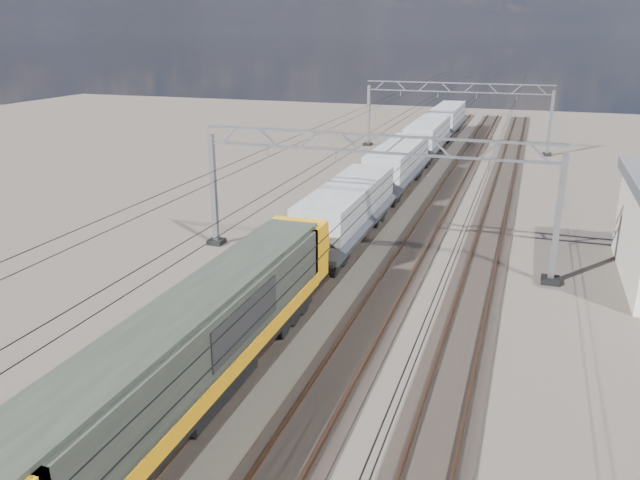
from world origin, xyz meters
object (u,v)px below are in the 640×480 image
(catenary_gantry_far, at_px, (456,114))
(locomotive, at_px, (198,342))
(catenary_gantry_mid, at_px, (371,194))
(hopper_wagon_mid, at_px, (398,163))
(hopper_wagon_lead, at_px, (347,209))
(hopper_wagon_fourth, at_px, (447,118))
(hopper_wagon_third, at_px, (428,136))

(catenary_gantry_far, relative_size, locomotive, 0.94)
(catenary_gantry_mid, distance_m, locomotive, 15.54)
(catenary_gantry_far, distance_m, hopper_wagon_mid, 19.60)
(catenary_gantry_far, relative_size, hopper_wagon_lead, 1.53)
(hopper_wagon_fourth, bearing_deg, hopper_wagon_lead, -90.00)
(catenary_gantry_far, xyz_separation_m, hopper_wagon_mid, (-2.00, -19.43, -1.67))
(locomotive, bearing_deg, catenary_gantry_far, 87.77)
(catenary_gantry_mid, bearing_deg, locomotive, -97.44)
(locomotive, bearing_deg, hopper_wagon_lead, 90.00)
(hopper_wagon_mid, height_order, hopper_wagon_fourth, same)
(catenary_gantry_far, height_order, hopper_wagon_third, catenary_gantry_far)
(catenary_gantry_far, bearing_deg, hopper_wagon_lead, -93.40)
(hopper_wagon_fourth, bearing_deg, catenary_gantry_far, -77.43)
(locomotive, height_order, hopper_wagon_mid, locomotive)
(hopper_wagon_lead, xyz_separation_m, hopper_wagon_fourth, (0.00, 42.60, 0.00))
(catenary_gantry_mid, height_order, catenary_gantry_far, same)
(hopper_wagon_mid, relative_size, hopper_wagon_third, 1.00)
(catenary_gantry_mid, xyz_separation_m, hopper_wagon_fourth, (-2.00, 44.97, -1.67))
(hopper_wagon_lead, bearing_deg, hopper_wagon_third, 90.00)
(hopper_wagon_mid, bearing_deg, hopper_wagon_third, 90.00)
(catenary_gantry_far, bearing_deg, hopper_wagon_mid, -95.88)
(hopper_wagon_third, distance_m, hopper_wagon_fourth, 14.20)
(catenary_gantry_mid, relative_size, hopper_wagon_mid, 1.53)
(catenary_gantry_mid, height_order, hopper_wagon_fourth, catenary_gantry_mid)
(hopper_wagon_lead, bearing_deg, catenary_gantry_far, 86.60)
(hopper_wagon_lead, bearing_deg, locomotive, -90.00)
(hopper_wagon_mid, distance_m, hopper_wagon_fourth, 28.40)
(locomotive, bearing_deg, hopper_wagon_third, 90.00)
(hopper_wagon_lead, height_order, hopper_wagon_mid, same)
(hopper_wagon_mid, bearing_deg, locomotive, -90.00)
(catenary_gantry_far, height_order, hopper_wagon_lead, catenary_gantry_far)
(catenary_gantry_far, relative_size, hopper_wagon_mid, 1.53)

